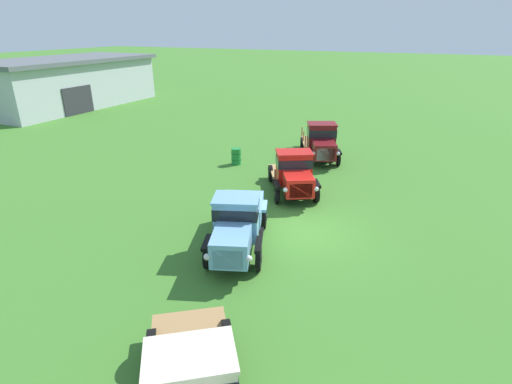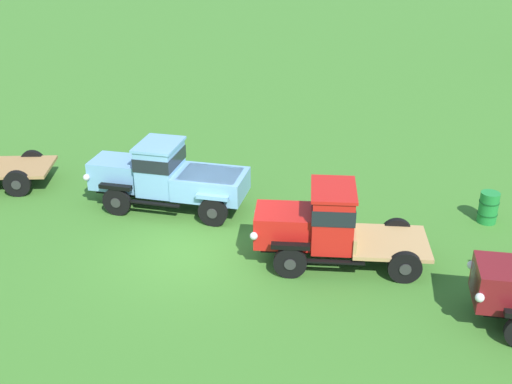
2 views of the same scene
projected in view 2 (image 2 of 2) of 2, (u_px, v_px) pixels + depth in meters
ground_plane at (192, 251)px, 17.07m from camera, size 240.00×240.00×0.00m
vintage_truck_second_in_line at (167, 175)px, 19.04m from camera, size 4.97×3.10×2.05m
vintage_truck_midrow_center at (325, 224)px, 16.21m from camera, size 4.69×3.58×2.07m
oil_drum_beside_row at (488, 207)px, 18.41m from camera, size 0.57×0.57×0.93m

